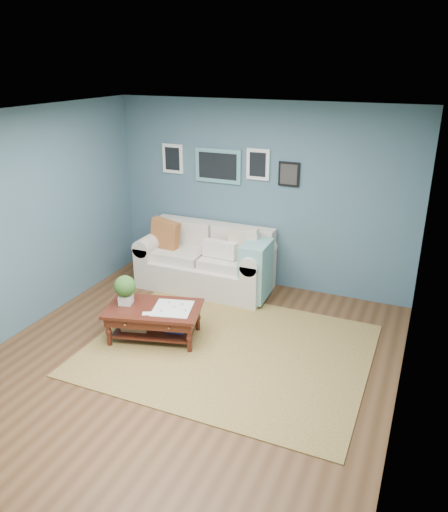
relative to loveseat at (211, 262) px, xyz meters
The scene contains 4 objects.
room_shell 2.26m from the loveseat, 73.98° to the right, with size 5.00×5.02×2.70m.
area_rug 1.81m from the loveseat, 58.81° to the right, with size 3.20×2.56×0.01m, color brown.
loveseat is the anchor object (origin of this frame).
coffee_table 1.63m from the loveseat, 93.00° to the right, with size 1.26×0.93×0.79m.
Camera 1 is at (2.30, -4.16, 3.21)m, focal length 35.00 mm.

